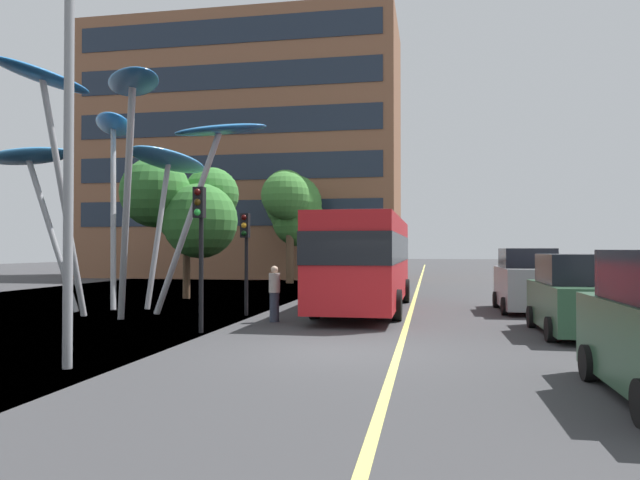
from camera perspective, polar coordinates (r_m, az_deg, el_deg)
The scene contains 12 objects.
ground at distance 13.21m, azimuth -1.56°, elevation -10.65°, with size 120.00×240.00×0.10m.
red_bus at distance 21.42m, azimuth 4.40°, elevation -1.60°, with size 2.86×10.88×3.51m.
leaf_sculpture at distance 22.26m, azimuth -18.63°, elevation 8.76°, with size 10.74×10.27×8.00m.
traffic_light_kerb_near at distance 15.85m, azimuth -11.41°, elevation 1.17°, with size 0.28×0.42×3.81m.
traffic_light_kerb_far at distance 19.76m, azimuth -7.14°, elevation -0.13°, with size 0.28×0.42×3.37m.
car_parked_mid at distance 16.60m, azimuth 23.42°, elevation -5.04°, with size 2.03×4.26×2.06m.
car_parked_far at distance 22.12m, azimuth 19.16°, elevation -3.79°, with size 2.01×4.20×2.22m.
street_lamp at distance 12.05m, azimuth -21.75°, elevation 11.91°, with size 1.35×0.44×7.65m.
tree_pavement_near at distance 26.60m, azimuth -12.58°, elevation 3.04°, with size 5.05×4.83×6.12m.
tree_pavement_far at distance 39.04m, azimuth -2.71°, elevation 3.27°, with size 3.95×5.05×7.32m.
pedestrian at distance 18.06m, azimuth -4.38°, elevation -5.14°, with size 0.34×0.34×1.69m.
backdrop_building at distance 48.66m, azimuth -7.07°, elevation 8.23°, with size 24.15×10.10×19.74m.
Camera 1 is at (1.97, -12.73, 2.20)m, focal length 33.47 mm.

